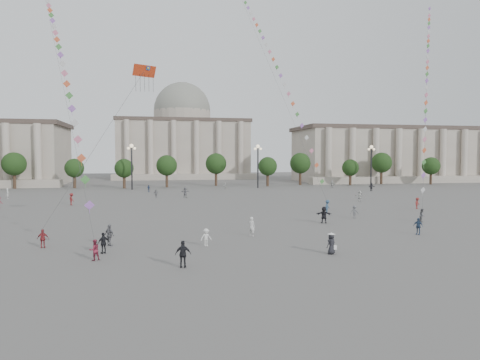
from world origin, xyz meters
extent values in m
plane|color=#4F4C4B|center=(0.00, 0.00, 0.00)|extent=(360.00, 360.00, 0.00)
cube|color=#9F9385|center=(75.00, 95.00, 8.00)|extent=(80.00, 22.00, 16.00)
cube|color=#483B35|center=(75.00, 95.00, 16.60)|extent=(81.60, 22.44, 1.20)
cube|color=#9F9385|center=(75.00, 82.00, 1.00)|extent=(84.00, 4.00, 2.00)
cube|color=#9F9385|center=(0.00, 130.00, 10.00)|extent=(46.00, 30.00, 20.00)
cube|color=#483B35|center=(0.00, 130.00, 20.60)|extent=(46.92, 30.60, 1.20)
cube|color=#9F9385|center=(0.00, 113.00, 1.00)|extent=(48.30, 4.00, 2.00)
cylinder|color=#9F9385|center=(0.00, 130.00, 22.50)|extent=(21.00, 21.00, 5.00)
sphere|color=gray|center=(0.00, 130.00, 25.00)|extent=(21.00, 21.00, 21.00)
cylinder|color=#35241A|center=(-42.00, 78.00, 1.76)|extent=(0.70, 0.70, 3.52)
sphere|color=black|center=(-42.00, 78.00, 5.44)|extent=(5.12, 5.12, 5.12)
cylinder|color=#35241A|center=(-30.00, 78.00, 1.76)|extent=(0.70, 0.70, 3.52)
sphere|color=black|center=(-30.00, 78.00, 5.44)|extent=(5.12, 5.12, 5.12)
cylinder|color=#35241A|center=(-18.00, 78.00, 1.76)|extent=(0.70, 0.70, 3.52)
sphere|color=black|center=(-18.00, 78.00, 5.44)|extent=(5.12, 5.12, 5.12)
cylinder|color=#35241A|center=(-6.00, 78.00, 1.76)|extent=(0.70, 0.70, 3.52)
sphere|color=black|center=(-6.00, 78.00, 5.44)|extent=(5.12, 5.12, 5.12)
cylinder|color=#35241A|center=(6.00, 78.00, 1.76)|extent=(0.70, 0.70, 3.52)
sphere|color=black|center=(6.00, 78.00, 5.44)|extent=(5.12, 5.12, 5.12)
cylinder|color=#35241A|center=(18.00, 78.00, 1.76)|extent=(0.70, 0.70, 3.52)
sphere|color=black|center=(18.00, 78.00, 5.44)|extent=(5.12, 5.12, 5.12)
cylinder|color=#35241A|center=(30.00, 78.00, 1.76)|extent=(0.70, 0.70, 3.52)
sphere|color=black|center=(30.00, 78.00, 5.44)|extent=(5.12, 5.12, 5.12)
cylinder|color=#35241A|center=(42.00, 78.00, 1.76)|extent=(0.70, 0.70, 3.52)
sphere|color=black|center=(42.00, 78.00, 5.44)|extent=(5.12, 5.12, 5.12)
cylinder|color=#35241A|center=(54.00, 78.00, 1.76)|extent=(0.70, 0.70, 3.52)
sphere|color=black|center=(54.00, 78.00, 5.44)|extent=(5.12, 5.12, 5.12)
cylinder|color=#35241A|center=(66.00, 78.00, 1.76)|extent=(0.70, 0.70, 3.52)
sphere|color=black|center=(66.00, 78.00, 5.44)|extent=(5.12, 5.12, 5.12)
cylinder|color=#262628|center=(-15.00, 70.00, 5.00)|extent=(0.36, 0.36, 10.00)
sphere|color=#FFE5B2|center=(-15.00, 70.00, 10.20)|extent=(0.90, 0.90, 0.90)
sphere|color=#FFE5B2|center=(-15.70, 70.00, 9.60)|extent=(0.60, 0.60, 0.60)
sphere|color=#FFE5B2|center=(-14.30, 70.00, 9.60)|extent=(0.60, 0.60, 0.60)
cylinder|color=#262628|center=(15.00, 70.00, 5.00)|extent=(0.36, 0.36, 10.00)
sphere|color=#FFE5B2|center=(15.00, 70.00, 10.20)|extent=(0.90, 0.90, 0.90)
sphere|color=#FFE5B2|center=(14.30, 70.00, 9.60)|extent=(0.60, 0.60, 0.60)
sphere|color=#FFE5B2|center=(15.70, 70.00, 9.60)|extent=(0.60, 0.60, 0.60)
cylinder|color=#262628|center=(45.00, 70.00, 5.00)|extent=(0.36, 0.36, 10.00)
sphere|color=#FFE5B2|center=(45.00, 70.00, 10.20)|extent=(0.90, 0.90, 0.90)
sphere|color=#FFE5B2|center=(44.30, 70.00, 9.60)|extent=(0.60, 0.60, 0.60)
sphere|color=#FFE5B2|center=(45.70, 70.00, 9.60)|extent=(0.60, 0.60, 0.60)
imported|color=navy|center=(-11.07, 62.97, 0.77)|extent=(0.97, 0.74, 1.53)
imported|color=black|center=(9.60, 13.84, 0.96)|extent=(1.86, 0.97, 1.92)
imported|color=silver|center=(6.57, 68.00, 0.77)|extent=(1.13, 1.46, 1.54)
imported|color=#5A5B5E|center=(14.76, 16.77, 0.80)|extent=(1.14, 0.80, 1.60)
imported|color=silver|center=(24.88, 35.80, 0.92)|extent=(1.77, 0.86, 1.83)
imported|color=maroon|center=(28.06, 24.00, 0.83)|extent=(1.24, 1.10, 1.67)
imported|color=#222328|center=(37.80, 56.12, 0.95)|extent=(1.84, 1.00, 1.89)
imported|color=silver|center=(-35.85, 51.88, 0.96)|extent=(0.66, 0.81, 1.92)
imported|color=slate|center=(-4.03, 48.33, 0.97)|extent=(1.87, 1.28, 1.94)
imported|color=silver|center=(-0.21, 7.49, 0.93)|extent=(0.78, 0.80, 1.85)
imported|color=slate|center=(-9.43, 48.58, 0.76)|extent=(0.90, 0.39, 1.52)
imported|color=maroon|center=(-22.37, 38.69, 0.95)|extent=(1.25, 1.42, 1.90)
imported|color=navy|center=(15.87, 5.33, 0.81)|extent=(0.88, 1.00, 1.62)
imported|color=#AFAFAB|center=(33.49, 68.00, 0.93)|extent=(1.80, 1.10, 1.85)
imported|color=silver|center=(-4.97, 3.68, 0.75)|extent=(1.06, 0.74, 1.50)
imported|color=maroon|center=(-18.31, 5.49, 0.78)|extent=(0.92, 0.38, 1.56)
imported|color=black|center=(-7.27, -3.06, 0.92)|extent=(1.13, 0.58, 1.85)
imported|color=slate|center=(-12.99, 5.28, 0.92)|extent=(1.08, 1.08, 1.84)
imported|color=black|center=(-13.12, 2.41, 0.82)|extent=(1.03, 0.86, 1.64)
imported|color=maroon|center=(-13.49, 0.25, 0.76)|extent=(0.92, 0.85, 1.53)
imported|color=#304E6D|center=(13.24, 21.62, 0.92)|extent=(1.29, 1.34, 1.84)
imported|color=#58585C|center=(21.07, 12.41, 0.78)|extent=(0.96, 0.94, 1.56)
imported|color=black|center=(4.21, -1.09, 0.82)|extent=(0.95, 0.82, 1.64)
cone|color=white|center=(4.21, -1.09, 1.62)|extent=(0.52, 0.52, 0.14)
cylinder|color=white|center=(4.21, -1.09, 1.56)|extent=(0.60, 0.60, 0.02)
cube|color=white|center=(4.46, -1.24, 0.55)|extent=(0.22, 0.10, 0.35)
cube|color=#B33013|center=(-10.07, 9.37, 15.55)|extent=(2.20, 1.46, 1.02)
cube|color=#198B33|center=(-10.42, 9.33, 15.80)|extent=(0.40, 0.33, 0.34)
cube|color=#1E50A6|center=(-9.72, 9.33, 15.80)|extent=(0.40, 0.33, 0.34)
sphere|color=gold|center=(-10.42, 9.29, 15.80)|extent=(0.20, 0.20, 0.20)
sphere|color=gold|center=(-9.72, 9.29, 15.80)|extent=(0.20, 0.20, 0.20)
cylinder|color=#3F3F3F|center=(-14.19, 7.43, 8.57)|extent=(0.02, 0.02, 16.65)
cylinder|color=#3F3F3F|center=(-21.68, 27.08, 21.28)|extent=(0.02, 0.02, 68.65)
cube|color=#9F62C4|center=(-14.08, 2.16, 3.83)|extent=(0.76, 0.25, 0.76)
cube|color=#478F42|center=(-14.66, 4.08, 5.70)|extent=(0.76, 0.25, 0.76)
cube|color=#E05C34|center=(-15.25, 6.00, 7.43)|extent=(0.76, 0.25, 0.76)
cube|color=pink|center=(-15.83, 7.91, 9.07)|extent=(0.76, 0.25, 0.76)
cube|color=silver|center=(-16.42, 9.83, 10.65)|extent=(0.76, 0.25, 0.76)
cube|color=#9F62C4|center=(-17.00, 11.75, 12.18)|extent=(0.76, 0.25, 0.76)
cube|color=#478F42|center=(-17.59, 13.66, 13.68)|extent=(0.76, 0.25, 0.76)
cube|color=#E05C34|center=(-18.17, 15.58, 15.14)|extent=(0.76, 0.25, 0.76)
cube|color=pink|center=(-18.76, 17.49, 16.57)|extent=(0.76, 0.25, 0.76)
cube|color=silver|center=(-19.34, 19.41, 17.99)|extent=(0.76, 0.25, 0.76)
cube|color=#9F62C4|center=(-19.93, 21.33, 19.38)|extent=(0.76, 0.25, 0.76)
cube|color=#478F42|center=(-20.51, 23.24, 20.75)|extent=(0.76, 0.25, 0.76)
cube|color=#E05C34|center=(-21.10, 25.16, 22.11)|extent=(0.76, 0.25, 0.76)
cube|color=pink|center=(-21.68, 27.08, 23.45)|extent=(0.76, 0.25, 0.76)
cube|color=silver|center=(-22.27, 28.99, 24.77)|extent=(0.76, 0.25, 0.76)
cube|color=#9F62C4|center=(-22.85, 30.91, 26.08)|extent=(0.76, 0.25, 0.76)
cube|color=#478F42|center=(-23.44, 32.83, 27.38)|extent=(0.76, 0.25, 0.76)
cube|color=#E05C34|center=(-24.02, 34.74, 28.67)|extent=(0.76, 0.25, 0.76)
cube|color=pink|center=(-24.61, 36.66, 29.95)|extent=(0.76, 0.25, 0.76)
cube|color=silver|center=(-25.19, 38.58, 31.22)|extent=(0.76, 0.25, 0.76)
cylinder|color=#3F3F3F|center=(10.07, 40.20, 23.26)|extent=(0.02, 0.02, 57.57)
cube|color=#478F42|center=(12.99, 23.05, 4.23)|extent=(0.76, 0.25, 0.76)
cube|color=#E05C34|center=(12.75, 24.48, 6.42)|extent=(0.76, 0.25, 0.76)
cube|color=pink|center=(12.51, 25.91, 8.44)|extent=(0.76, 0.25, 0.76)
cube|color=silver|center=(12.26, 27.34, 10.36)|extent=(0.76, 0.25, 0.76)
cube|color=#9F62C4|center=(12.02, 28.77, 12.22)|extent=(0.76, 0.25, 0.76)
cube|color=#478F42|center=(11.78, 30.19, 14.01)|extent=(0.76, 0.25, 0.76)
cube|color=#E05C34|center=(11.53, 31.62, 15.76)|extent=(0.76, 0.25, 0.76)
cube|color=pink|center=(11.29, 33.05, 17.48)|extent=(0.76, 0.25, 0.76)
cube|color=silver|center=(11.05, 34.48, 19.16)|extent=(0.76, 0.25, 0.76)
cube|color=#9F62C4|center=(10.80, 35.91, 20.82)|extent=(0.76, 0.25, 0.76)
cube|color=#478F42|center=(10.56, 37.34, 22.45)|extent=(0.76, 0.25, 0.76)
cube|color=#E05C34|center=(10.32, 38.77, 24.05)|extent=(0.76, 0.25, 0.76)
cube|color=pink|center=(10.07, 40.20, 25.64)|extent=(0.76, 0.25, 0.76)
cube|color=silver|center=(9.83, 41.63, 27.21)|extent=(0.76, 0.25, 0.76)
cube|color=#9F62C4|center=(9.59, 43.06, 28.76)|extent=(0.76, 0.25, 0.76)
cube|color=#478F42|center=(9.34, 44.48, 30.30)|extent=(0.76, 0.25, 0.76)
cube|color=#E05C34|center=(9.10, 45.91, 31.82)|extent=(0.76, 0.25, 0.76)
cube|color=pink|center=(8.86, 47.34, 33.33)|extent=(0.76, 0.25, 0.76)
cube|color=silver|center=(8.61, 48.77, 34.83)|extent=(0.76, 0.25, 0.76)
cube|color=#9F62C4|center=(8.37, 50.20, 36.32)|extent=(0.76, 0.25, 0.76)
cube|color=#478F42|center=(8.13, 51.63, 37.79)|extent=(0.76, 0.25, 0.76)
cylinder|color=#3F3F3F|center=(32.19, 28.45, 18.99)|extent=(0.02, 0.02, 52.42)
cube|color=silver|center=(21.89, 13.60, 3.62)|extent=(0.76, 0.25, 0.76)
cube|color=#9F62C4|center=(22.71, 14.79, 5.33)|extent=(0.76, 0.25, 0.76)
cube|color=#478F42|center=(23.54, 15.97, 6.90)|extent=(0.76, 0.25, 0.76)
cube|color=#E05C34|center=(24.36, 17.16, 8.40)|extent=(0.76, 0.25, 0.76)
cube|color=pink|center=(25.18, 18.35, 9.84)|extent=(0.76, 0.25, 0.76)
cube|color=silver|center=(26.01, 19.54, 11.24)|extent=(0.76, 0.25, 0.76)
cube|color=#9F62C4|center=(26.83, 20.73, 12.60)|extent=(0.76, 0.25, 0.76)
cube|color=#478F42|center=(27.66, 21.92, 13.94)|extent=(0.76, 0.25, 0.76)
cube|color=#E05C34|center=(28.48, 23.11, 15.25)|extent=(0.76, 0.25, 0.76)
cube|color=pink|center=(29.30, 24.29, 16.53)|extent=(0.76, 0.25, 0.76)
cube|color=silver|center=(30.13, 25.48, 17.80)|extent=(0.76, 0.25, 0.76)
cube|color=#9F62C4|center=(30.95, 26.67, 19.05)|extent=(0.76, 0.25, 0.76)
cube|color=#478F42|center=(31.78, 27.86, 20.29)|extent=(0.76, 0.25, 0.76)
cube|color=#E05C34|center=(32.60, 29.05, 21.51)|extent=(0.76, 0.25, 0.76)
cube|color=pink|center=(33.42, 30.24, 22.72)|extent=(0.76, 0.25, 0.76)
cube|color=silver|center=(34.25, 31.43, 23.92)|extent=(0.76, 0.25, 0.76)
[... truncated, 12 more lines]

